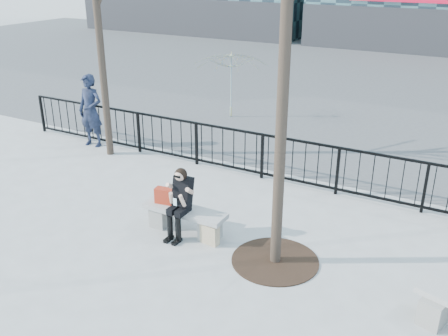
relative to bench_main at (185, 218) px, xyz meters
The scene contains 10 objects.
ground 0.30m from the bench_main, ahead, with size 120.00×120.00×0.00m, color gray.
street_surface 15.00m from the bench_main, 90.00° to the left, with size 60.00×23.00×0.01m, color #474747.
railing 3.01m from the bench_main, 90.00° to the left, with size 14.00×0.06×1.10m.
tree_grate 1.92m from the bench_main, ahead, with size 1.50×1.50×0.02m, color black.
bench_main is the anchor object (origin of this frame).
seated_woman 0.40m from the bench_main, 90.00° to the right, with size 0.50×0.64×1.34m.
handbag 0.57m from the bench_main, behind, with size 0.37×0.17×0.30m, color #AC2915.
shopping_bag 0.62m from the bench_main, 12.77° to the right, with size 0.40×0.15×0.38m, color beige.
standing_man 5.64m from the bench_main, 149.97° to the left, with size 0.72×0.48×1.98m, color black.
vendor_umbrella 7.53m from the bench_main, 111.68° to the left, with size 2.32×2.37×2.13m, color yellow.
Camera 1 is at (4.65, -6.89, 4.78)m, focal length 40.00 mm.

